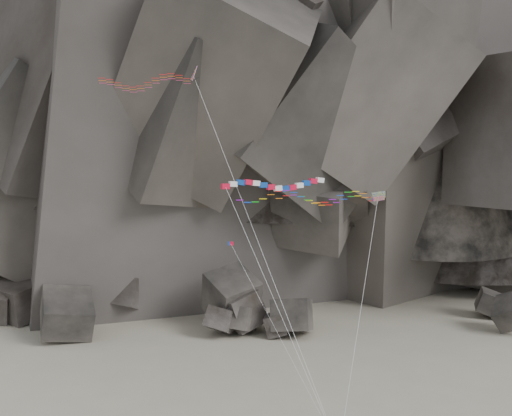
{
  "coord_description": "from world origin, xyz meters",
  "views": [
    {
      "loc": [
        -2.2,
        -55.12,
        25.83
      ],
      "look_at": [
        -2.0,
        6.0,
        19.59
      ],
      "focal_mm": 45.0,
      "sensor_mm": 36.0,
      "label": 1
    }
  ],
  "objects_px": {
    "banner_kite": "(274,186)",
    "pennant_kite": "(252,285)",
    "parafoil_kite": "(304,197)",
    "delta_kite": "(142,82)"
  },
  "relations": [
    {
      "from": "delta_kite",
      "to": "pennant_kite",
      "type": "relative_size",
      "value": 2.03
    },
    {
      "from": "banner_kite",
      "to": "parafoil_kite",
      "type": "xyz_separation_m",
      "value": [
        2.53,
        -0.58,
        -0.93
      ]
    },
    {
      "from": "delta_kite",
      "to": "banner_kite",
      "type": "distance_m",
      "value": 15.45
    },
    {
      "from": "delta_kite",
      "to": "banner_kite",
      "type": "bearing_deg",
      "value": -27.01
    },
    {
      "from": "delta_kite",
      "to": "parafoil_kite",
      "type": "xyz_separation_m",
      "value": [
        14.49,
        -3.71,
        -10.19
      ]
    },
    {
      "from": "parafoil_kite",
      "to": "pennant_kite",
      "type": "distance_m",
      "value": 8.91
    },
    {
      "from": "parafoil_kite",
      "to": "delta_kite",
      "type": "bearing_deg",
      "value": 152.84
    },
    {
      "from": "delta_kite",
      "to": "parafoil_kite",
      "type": "distance_m",
      "value": 18.1
    },
    {
      "from": "delta_kite",
      "to": "parafoil_kite",
      "type": "relative_size",
      "value": 1.55
    },
    {
      "from": "banner_kite",
      "to": "pennant_kite",
      "type": "distance_m",
      "value": 8.91
    }
  ]
}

